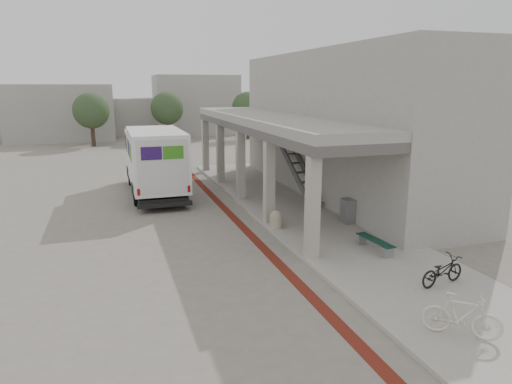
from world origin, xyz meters
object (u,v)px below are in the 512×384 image
object	(u,v)px
bench	(375,243)
bicycle_black	(442,271)
bicycle_cream	(462,316)
utility_cabinet	(348,211)
fedex_truck	(154,160)

from	to	relation	value
bench	bicycle_black	bearing A→B (deg)	-88.90
bicycle_cream	bicycle_black	bearing A→B (deg)	8.97
utility_cabinet	bicycle_black	distance (m)	5.93
bench	bicycle_cream	xyz separation A→B (m)	(-1.14, -5.14, 0.22)
bicycle_black	bicycle_cream	xyz separation A→B (m)	(-1.43, -2.31, 0.09)
bench	bicycle_black	world-z (taller)	bicycle_black
bench	fedex_truck	bearing A→B (deg)	113.54
fedex_truck	bicycle_black	size ratio (longest dim) A/B	5.14
fedex_truck	utility_cabinet	world-z (taller)	fedex_truck
utility_cabinet	bicycle_cream	xyz separation A→B (m)	(-1.86, -8.22, 0.02)
fedex_truck	utility_cabinet	size ratio (longest dim) A/B	8.26
fedex_truck	bicycle_cream	size ratio (longest dim) A/B	4.76
bench	bicycle_cream	distance (m)	5.27
bicycle_black	bicycle_cream	size ratio (longest dim) A/B	0.92
bicycle_black	utility_cabinet	bearing A→B (deg)	-14.81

